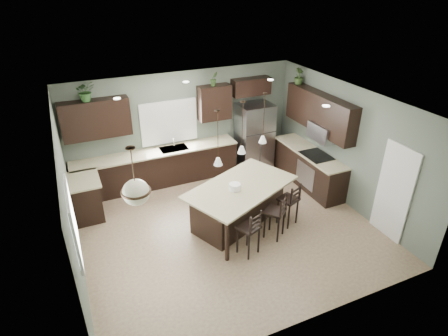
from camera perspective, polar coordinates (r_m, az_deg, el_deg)
ground at (r=8.28m, az=0.50°, el=-8.99°), size 6.00×6.00×0.00m
pantry_door at (r=8.27m, az=24.46°, el=-3.40°), size 0.04×0.82×2.04m
window_back at (r=9.69m, az=-8.41°, el=6.94°), size 1.35×0.02×1.00m
window_left at (r=6.25m, az=-22.12°, el=-7.72°), size 0.02×1.10×1.00m
left_return_cabs at (r=8.95m, az=-20.25°, el=-4.38°), size 0.60×0.90×0.90m
left_return_countertop at (r=8.72m, az=-20.62°, el=-1.74°), size 0.66×0.96×0.04m
back_lower_cabs at (r=9.79m, az=-10.01°, el=-0.05°), size 4.20×0.60×0.90m
back_countertop at (r=9.56m, az=-10.21°, el=2.39°), size 4.20×0.66×0.04m
sink_inset at (r=9.65m, az=-7.64°, el=2.95°), size 0.70×0.45×0.01m
faucet at (r=9.57m, az=-7.64°, el=3.67°), size 0.02×0.02×0.28m
back_upper_left at (r=9.13m, az=-18.94°, el=7.07°), size 1.55×0.34×0.90m
back_upper_right at (r=9.78m, az=-1.47°, el=9.93°), size 0.85×0.34×0.90m
fridge_header at (r=10.12m, az=4.13°, el=12.27°), size 1.05×0.34×0.45m
right_lower_cabs at (r=9.89m, az=12.75°, el=-0.04°), size 0.60×2.35×0.90m
right_countertop at (r=9.67m, az=12.95°, el=2.40°), size 0.66×2.35×0.04m
cooktop at (r=9.46m, az=13.92°, el=1.87°), size 0.58×0.75×0.02m
wall_oven_front at (r=9.53m, az=12.22°, el=-1.10°), size 0.01×0.72×0.60m
right_upper_cabs at (r=9.37m, az=14.37°, el=8.24°), size 0.34×2.35×0.90m
microwave at (r=9.28m, az=14.84°, el=5.33°), size 0.40×0.75×0.40m
refrigerator at (r=10.32m, az=4.62°, el=4.77°), size 0.90×0.74×1.85m
kitchen_island at (r=8.18m, az=2.52°, el=-5.56°), size 2.71×2.19×0.92m
serving_dish at (r=7.77m, az=1.65°, el=-2.90°), size 0.24×0.24×0.14m
bar_stool_left at (r=7.33m, az=3.73°, el=-9.68°), size 0.49×0.49×1.01m
bar_stool_center at (r=7.80m, az=7.72°, el=-7.23°), size 0.53×0.53×1.03m
bar_stool_right at (r=8.23m, az=9.73°, el=-5.36°), size 0.49×0.49×1.02m
pendant_left at (r=6.86m, az=-0.93°, el=4.53°), size 0.17×0.17×1.10m
pendant_center at (r=7.35m, az=2.81°, el=6.14°), size 0.17×0.17×1.10m
pendant_right at (r=7.87m, az=6.09°, el=7.52°), size 0.17×0.17×1.10m
chandelier at (r=5.59m, az=-13.56°, el=-1.26°), size 0.45×0.45×0.95m
plant_back_left at (r=8.89m, az=-20.37°, el=10.93°), size 0.44×0.39×0.46m
plant_back_right at (r=9.57m, az=-1.56°, el=13.45°), size 0.21×0.17×0.36m
plant_right_wall at (r=9.89m, az=11.34°, el=13.56°), size 0.28×0.28×0.41m
room_shell at (r=7.38m, az=0.55°, el=1.60°), size 6.00×6.00×6.00m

